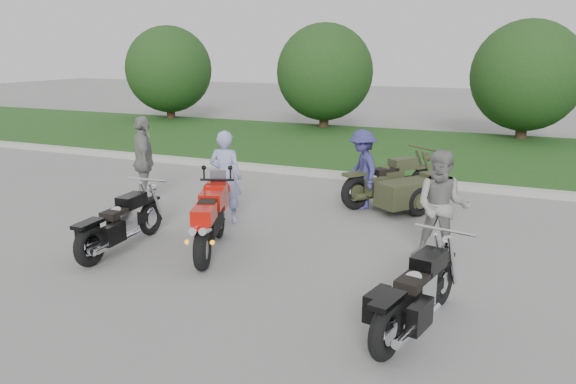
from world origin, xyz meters
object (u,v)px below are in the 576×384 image
at_px(person_back, 144,162).
at_px(cruiser_sidecar, 400,188).
at_px(sportbike_red, 210,218).
at_px(cruiser_right, 415,298).
at_px(cruiser_left, 119,225).
at_px(person_stripe, 226,177).
at_px(person_grey, 442,207).
at_px(person_denim, 362,169).

bearing_deg(person_back, cruiser_sidecar, -110.30).
relative_size(sportbike_red, cruiser_sidecar, 0.89).
bearing_deg(cruiser_sidecar, cruiser_right, -39.19).
xyz_separation_m(cruiser_left, person_stripe, (0.77, 1.98, 0.42)).
bearing_deg(person_grey, sportbike_red, -164.07).
xyz_separation_m(sportbike_red, cruiser_sidecar, (2.11, 3.58, -0.14)).
height_order(sportbike_red, cruiser_right, sportbike_red).
distance_m(person_stripe, person_grey, 3.85).
xyz_separation_m(cruiser_right, person_back, (-5.95, 3.08, 0.48)).
relative_size(person_stripe, person_denim, 1.08).
xyz_separation_m(sportbike_red, cruiser_right, (3.34, -1.25, -0.14)).
height_order(person_grey, person_back, person_back).
bearing_deg(person_grey, cruiser_left, -163.99).
xyz_separation_m(person_denim, person_back, (-4.00, -1.55, 0.12)).
distance_m(person_stripe, person_denim, 2.72).
bearing_deg(person_grey, person_back, 170.00).
xyz_separation_m(cruiser_right, cruiser_sidecar, (-1.24, 4.83, 0.01)).
height_order(person_grey, person_denim, person_grey).
xyz_separation_m(cruiser_sidecar, person_back, (-4.72, -1.74, 0.47)).
height_order(cruiser_sidecar, person_grey, person_grey).
height_order(cruiser_left, person_stripe, person_stripe).
xyz_separation_m(sportbike_red, person_denim, (1.39, 3.38, 0.21)).
bearing_deg(cruiser_left, cruiser_sidecar, 46.71).
xyz_separation_m(cruiser_left, person_grey, (4.60, 1.58, 0.41)).
relative_size(cruiser_sidecar, person_denim, 1.41).
bearing_deg(person_denim, person_back, -107.55).
xyz_separation_m(sportbike_red, cruiser_left, (-1.35, -0.47, -0.15)).
bearing_deg(person_denim, cruiser_sidecar, 66.54).
bearing_deg(cruiser_sidecar, person_grey, -28.72).
xyz_separation_m(cruiser_sidecar, person_grey, (1.14, -2.46, 0.40)).
height_order(person_stripe, person_denim, person_stripe).
bearing_deg(person_stripe, cruiser_right, 139.43).
bearing_deg(person_grey, cruiser_right, -90.66).
bearing_deg(person_back, cruiser_left, 168.14).
bearing_deg(person_stripe, sportbike_red, 105.68).
bearing_deg(person_denim, sportbike_red, -61.02).
xyz_separation_m(person_grey, person_back, (-5.86, 0.72, 0.07)).
bearing_deg(person_denim, cruiser_left, -74.12).
height_order(cruiser_left, person_denim, person_denim).
xyz_separation_m(person_stripe, person_grey, (3.83, -0.40, -0.01)).
bearing_deg(sportbike_red, cruiser_left, 178.32).
bearing_deg(cruiser_left, person_denim, 51.80).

